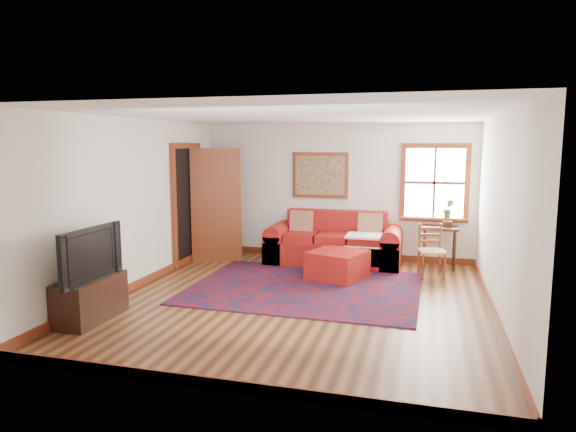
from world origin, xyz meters
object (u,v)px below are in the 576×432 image
(media_cabinet, at_px, (90,299))
(red_ottoman, at_px, (338,265))
(ladder_back_chair, at_px, (431,249))
(side_table, at_px, (440,234))
(red_leather_sofa, at_px, (334,246))

(media_cabinet, bearing_deg, red_ottoman, 46.30)
(red_ottoman, height_order, ladder_back_chair, ladder_back_chair)
(side_table, bearing_deg, red_ottoman, -142.70)
(red_leather_sofa, relative_size, ladder_back_chair, 2.77)
(red_ottoman, xyz_separation_m, ladder_back_chair, (1.43, 0.54, 0.23))
(red_leather_sofa, xyz_separation_m, side_table, (1.81, 0.14, 0.29))
(red_leather_sofa, bearing_deg, side_table, 4.30)
(side_table, bearing_deg, media_cabinet, -136.81)
(ladder_back_chair, bearing_deg, side_table, 77.93)
(red_ottoman, distance_m, media_cabinet, 3.72)
(red_ottoman, distance_m, ladder_back_chair, 1.54)
(media_cabinet, bearing_deg, red_leather_sofa, 58.15)
(side_table, height_order, ladder_back_chair, ladder_back_chair)
(media_cabinet, bearing_deg, side_table, 43.19)
(red_leather_sofa, relative_size, side_table, 3.28)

